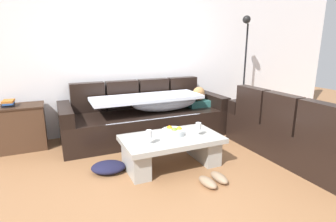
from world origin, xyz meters
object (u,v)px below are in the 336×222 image
(couch_along_wall, at_px, (148,117))
(coffee_table, at_px, (171,148))
(book_stack_on_cabinet, at_px, (8,103))
(couch_near_window, at_px, (298,132))
(pair_of_shoes, at_px, (213,180))
(fruit_bowl, at_px, (173,131))
(side_cabinet, at_px, (18,128))
(crumpled_garment, at_px, (108,167))
(floor_lamp, at_px, (244,63))
(open_magazine, at_px, (186,132))
(wine_glass_near_left, at_px, (149,134))
(wine_glass_near_right, at_px, (198,127))

(couch_along_wall, height_order, coffee_table, couch_along_wall)
(book_stack_on_cabinet, bearing_deg, coffee_table, -36.46)
(couch_near_window, bearing_deg, pair_of_shoes, 97.21)
(couch_near_window, relative_size, fruit_bowl, 7.06)
(side_cabinet, bearing_deg, fruit_bowl, -35.70)
(pair_of_shoes, relative_size, crumpled_garment, 0.79)
(side_cabinet, bearing_deg, floor_lamp, -1.45)
(open_magazine, xyz_separation_m, crumpled_garment, (-0.99, 0.07, -0.33))
(side_cabinet, xyz_separation_m, floor_lamp, (3.84, -0.10, 0.80))
(floor_lamp, bearing_deg, side_cabinet, 178.55)
(side_cabinet, bearing_deg, coffee_table, -37.79)
(coffee_table, relative_size, pair_of_shoes, 3.82)
(couch_near_window, distance_m, wine_glass_near_left, 2.02)
(book_stack_on_cabinet, height_order, pair_of_shoes, book_stack_on_cabinet)
(couch_near_window, distance_m, floor_lamp, 1.89)
(coffee_table, distance_m, wine_glass_near_left, 0.44)
(couch_along_wall, height_order, wine_glass_near_right, couch_along_wall)
(crumpled_garment, bearing_deg, floor_lamp, 21.58)
(wine_glass_near_right, distance_m, floor_lamp, 2.31)
(couch_near_window, relative_size, open_magazine, 7.06)
(open_magazine, bearing_deg, pair_of_shoes, -76.68)
(coffee_table, xyz_separation_m, book_stack_on_cabinet, (-1.84, 1.36, 0.45))
(open_magazine, bearing_deg, wine_glass_near_left, -146.85)
(couch_along_wall, relative_size, side_cabinet, 3.58)
(couch_near_window, xyz_separation_m, open_magazine, (-1.43, 0.49, 0.05))
(coffee_table, height_order, pair_of_shoes, coffee_table)
(couch_along_wall, distance_m, fruit_bowl, 1.09)
(couch_along_wall, height_order, pair_of_shoes, couch_along_wall)
(couch_near_window, height_order, wine_glass_near_left, couch_near_window)
(floor_lamp, distance_m, crumpled_garment, 3.22)
(crumpled_garment, bearing_deg, pair_of_shoes, -36.74)
(floor_lamp, relative_size, crumpled_garment, 4.88)
(coffee_table, relative_size, side_cabinet, 1.67)
(coffee_table, height_order, wine_glass_near_right, wine_glass_near_right)
(crumpled_garment, bearing_deg, couch_along_wall, 48.95)
(book_stack_on_cabinet, bearing_deg, couch_along_wall, -6.32)
(couch_along_wall, bearing_deg, open_magazine, -83.27)
(couch_near_window, distance_m, book_stack_on_cabinet, 3.94)
(open_magazine, xyz_separation_m, book_stack_on_cabinet, (-2.07, 1.28, 0.30))
(side_cabinet, xyz_separation_m, book_stack_on_cabinet, (-0.08, -0.01, 0.36))
(side_cabinet, distance_m, crumpled_garment, 1.60)
(couch_near_window, height_order, open_magazine, couch_near_window)
(book_stack_on_cabinet, bearing_deg, wine_glass_near_right, -34.01)
(coffee_table, height_order, side_cabinet, side_cabinet)
(book_stack_on_cabinet, xyz_separation_m, floor_lamp, (3.91, -0.09, 0.43))
(coffee_table, distance_m, open_magazine, 0.29)
(couch_along_wall, bearing_deg, pair_of_shoes, -85.98)
(couch_along_wall, height_order, side_cabinet, couch_along_wall)
(book_stack_on_cabinet, bearing_deg, open_magazine, -31.63)
(wine_glass_near_left, relative_size, book_stack_on_cabinet, 0.80)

